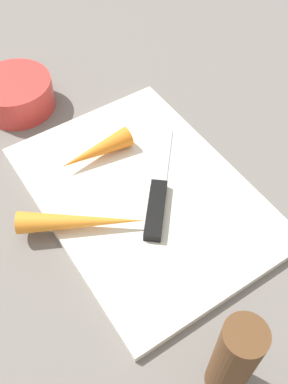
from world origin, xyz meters
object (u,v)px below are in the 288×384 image
(knife, at_px, (157,202))
(pepper_grinder, at_px, (234,360))
(small_bowl, at_px, (16,94))
(cutting_board, at_px, (144,195))
(carrot_long, at_px, (82,222))
(carrot_short, at_px, (96,151))

(knife, xyz_separation_m, pepper_grinder, (0.22, -0.06, 0.05))
(small_bowl, bearing_deg, cutting_board, 13.99)
(knife, xyz_separation_m, carrot_long, (-0.02, -0.10, 0.01))
(cutting_board, distance_m, knife, 0.03)
(carrot_long, height_order, carrot_short, same)
(small_bowl, xyz_separation_m, pepper_grinder, (0.51, 0.00, 0.04))
(small_bowl, distance_m, pepper_grinder, 0.51)
(pepper_grinder, bearing_deg, carrot_long, -171.81)
(carrot_long, distance_m, pepper_grinder, 0.25)
(carrot_short, bearing_deg, cutting_board, 104.89)
(cutting_board, distance_m, carrot_long, 0.10)
(carrot_long, relative_size, pepper_grinder, 1.20)
(pepper_grinder, bearing_deg, carrot_short, 173.35)
(carrot_short, xyz_separation_m, pepper_grinder, (0.33, -0.04, 0.04))
(knife, bearing_deg, cutting_board, 46.53)
(cutting_board, bearing_deg, carrot_long, -86.69)
(carrot_short, bearing_deg, carrot_long, 52.32)
(knife, bearing_deg, pepper_grinder, -155.94)
(carrot_short, xyz_separation_m, small_bowl, (-0.18, -0.04, -0.00))
(knife, height_order, pepper_grinder, pepper_grinder)
(knife, height_order, small_bowl, small_bowl)
(knife, relative_size, carrot_short, 1.53)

